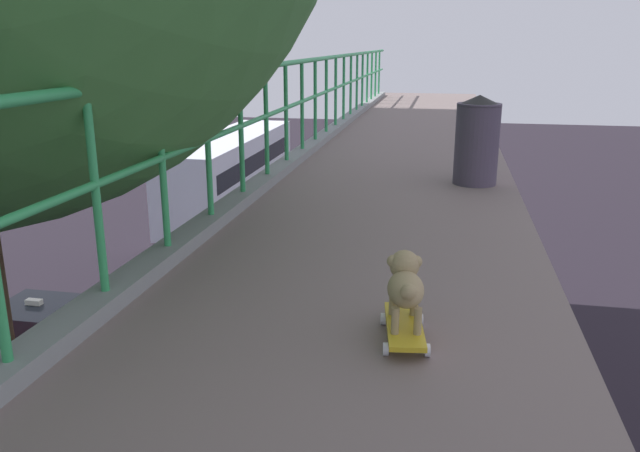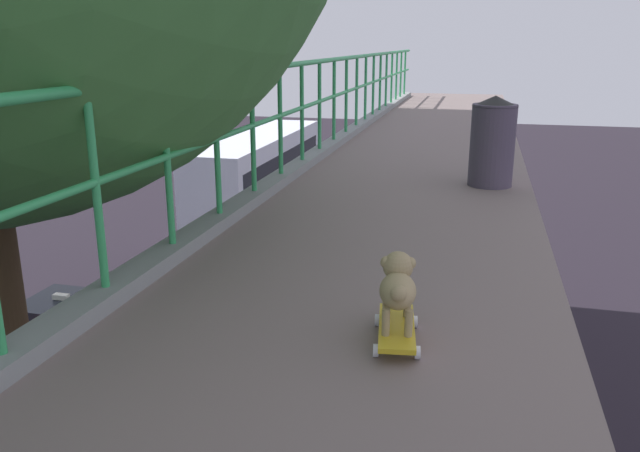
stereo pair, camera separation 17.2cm
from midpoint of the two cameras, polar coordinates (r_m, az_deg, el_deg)
name	(u,v)px [view 1 (the left image)]	position (r m, az deg, el deg)	size (l,w,h in m)	color
car_red_taxi_sixth	(34,338)	(16.00, -24.46, -9.07)	(1.87, 4.06, 1.52)	red
car_white_seventh	(223,296)	(16.87, -8.96, -6.20)	(1.83, 4.46, 1.51)	silver
city_bus	(232,170)	(27.23, -8.07, 4.99)	(2.56, 10.92, 3.31)	white
toy_skateboard	(404,327)	(3.03, 5.91, -8.96)	(0.26, 0.51, 0.08)	gold
small_dog	(405,283)	(2.97, 5.99, -5.10)	(0.20, 0.40, 0.32)	tan
litter_bin	(477,139)	(6.36, 13.11, 7.57)	(0.43, 0.43, 0.86)	#4D4256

